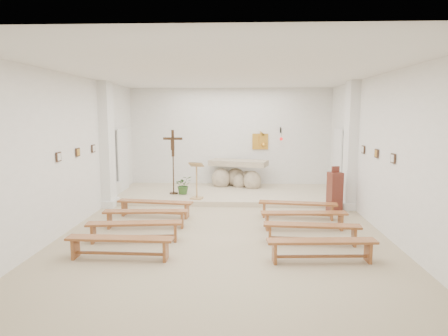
{
  "coord_description": "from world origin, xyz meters",
  "views": [
    {
      "loc": [
        0.36,
        -9.0,
        2.63
      ],
      "look_at": [
        -0.08,
        1.6,
        1.17
      ],
      "focal_mm": 32.0,
      "sensor_mm": 36.0,
      "label": 1
    }
  ],
  "objects_px": {
    "altar": "(238,175)",
    "bench_right_front": "(298,206)",
    "bench_left_second": "(146,215)",
    "bench_right_second": "(304,216)",
    "donation_pedestal": "(335,192)",
    "crucifix_stand": "(173,157)",
    "lectern": "(196,180)",
    "bench_right_third": "(312,229)",
    "bench_left_front": "(155,205)",
    "bench_left_third": "(135,227)",
    "bench_right_fourth": "(322,245)",
    "bench_left_fourth": "(120,243)"
  },
  "relations": [
    {
      "from": "bench_right_second",
      "to": "bench_right_third",
      "type": "distance_m",
      "value": 1.0
    },
    {
      "from": "lectern",
      "to": "bench_right_second",
      "type": "height_order",
      "value": "lectern"
    },
    {
      "from": "altar",
      "to": "bench_left_front",
      "type": "relative_size",
      "value": 1.05
    },
    {
      "from": "altar",
      "to": "bench_left_fourth",
      "type": "xyz_separation_m",
      "value": [
        -2.08,
        -6.52,
        -0.22
      ]
    },
    {
      "from": "bench_left_second",
      "to": "bench_right_second",
      "type": "xyz_separation_m",
      "value": [
        3.62,
        0.0,
        0.0
      ]
    },
    {
      "from": "bench_right_front",
      "to": "bench_right_second",
      "type": "distance_m",
      "value": 1.0
    },
    {
      "from": "bench_right_third",
      "to": "crucifix_stand",
      "type": "bearing_deg",
      "value": 133.59
    },
    {
      "from": "crucifix_stand",
      "to": "bench_right_third",
      "type": "relative_size",
      "value": 1.01
    },
    {
      "from": "crucifix_stand",
      "to": "bench_left_front",
      "type": "relative_size",
      "value": 1.01
    },
    {
      "from": "altar",
      "to": "bench_right_fourth",
      "type": "distance_m",
      "value": 6.7
    },
    {
      "from": "altar",
      "to": "lectern",
      "type": "bearing_deg",
      "value": -103.98
    },
    {
      "from": "crucifix_stand",
      "to": "bench_right_fourth",
      "type": "bearing_deg",
      "value": -50.19
    },
    {
      "from": "crucifix_stand",
      "to": "bench_left_fourth",
      "type": "xyz_separation_m",
      "value": [
        -0.1,
        -5.21,
        -0.99
      ]
    },
    {
      "from": "donation_pedestal",
      "to": "bench_left_third",
      "type": "xyz_separation_m",
      "value": [
        -4.71,
        -2.74,
        -0.24
      ]
    },
    {
      "from": "crucifix_stand",
      "to": "bench_right_second",
      "type": "xyz_separation_m",
      "value": [
        3.51,
        -3.21,
        -0.99
      ]
    },
    {
      "from": "altar",
      "to": "bench_left_second",
      "type": "xyz_separation_m",
      "value": [
        -2.08,
        -4.52,
        -0.22
      ]
    },
    {
      "from": "altar",
      "to": "donation_pedestal",
      "type": "bearing_deg",
      "value": -30.12
    },
    {
      "from": "bench_left_second",
      "to": "bench_left_third",
      "type": "relative_size",
      "value": 1.0
    },
    {
      "from": "bench_left_fourth",
      "to": "bench_right_fourth",
      "type": "distance_m",
      "value": 3.62
    },
    {
      "from": "lectern",
      "to": "bench_right_fourth",
      "type": "distance_m",
      "value": 5.27
    },
    {
      "from": "altar",
      "to": "bench_right_third",
      "type": "relative_size",
      "value": 1.06
    },
    {
      "from": "bench_left_front",
      "to": "crucifix_stand",
      "type": "bearing_deg",
      "value": 95.02
    },
    {
      "from": "bench_left_front",
      "to": "bench_left_third",
      "type": "height_order",
      "value": "same"
    },
    {
      "from": "donation_pedestal",
      "to": "bench_right_front",
      "type": "xyz_separation_m",
      "value": [
        -1.09,
        -0.74,
        -0.24
      ]
    },
    {
      "from": "bench_right_front",
      "to": "bench_right_third",
      "type": "xyz_separation_m",
      "value": [
        -0.0,
        -2.0,
        0.0
      ]
    },
    {
      "from": "bench_right_front",
      "to": "bench_left_second",
      "type": "height_order",
      "value": "same"
    },
    {
      "from": "bench_right_third",
      "to": "bench_left_front",
      "type": "bearing_deg",
      "value": 154.8
    },
    {
      "from": "altar",
      "to": "crucifix_stand",
      "type": "bearing_deg",
      "value": -130.08
    },
    {
      "from": "bench_left_third",
      "to": "bench_right_third",
      "type": "bearing_deg",
      "value": -6.26
    },
    {
      "from": "bench_right_fourth",
      "to": "lectern",
      "type": "bearing_deg",
      "value": 117.63
    },
    {
      "from": "bench_right_front",
      "to": "bench_left_third",
      "type": "xyz_separation_m",
      "value": [
        -3.62,
        -2.0,
        0.0
      ]
    },
    {
      "from": "altar",
      "to": "bench_right_second",
      "type": "bearing_deg",
      "value": -54.76
    },
    {
      "from": "bench_right_third",
      "to": "bench_right_fourth",
      "type": "height_order",
      "value": "same"
    },
    {
      "from": "altar",
      "to": "bench_right_front",
      "type": "height_order",
      "value": "altar"
    },
    {
      "from": "lectern",
      "to": "bench_right_fourth",
      "type": "xyz_separation_m",
      "value": [
        2.72,
        -4.5,
        -0.39
      ]
    },
    {
      "from": "crucifix_stand",
      "to": "bench_left_front",
      "type": "xyz_separation_m",
      "value": [
        -0.1,
        -2.21,
        -0.99
      ]
    },
    {
      "from": "bench_left_third",
      "to": "bench_left_fourth",
      "type": "height_order",
      "value": "same"
    },
    {
      "from": "bench_left_front",
      "to": "bench_left_fourth",
      "type": "bearing_deg",
      "value": -82.27
    },
    {
      "from": "crucifix_stand",
      "to": "bench_right_fourth",
      "type": "height_order",
      "value": "crucifix_stand"
    },
    {
      "from": "bench_left_second",
      "to": "bench_left_third",
      "type": "bearing_deg",
      "value": -93.7
    },
    {
      "from": "lectern",
      "to": "bench_left_front",
      "type": "height_order",
      "value": "lectern"
    },
    {
      "from": "bench_left_front",
      "to": "lectern",
      "type": "bearing_deg",
      "value": 66.82
    },
    {
      "from": "bench_right_third",
      "to": "bench_left_fourth",
      "type": "height_order",
      "value": "same"
    },
    {
      "from": "lectern",
      "to": "crucifix_stand",
      "type": "xyz_separation_m",
      "value": [
        -0.79,
        0.71,
        0.59
      ]
    },
    {
      "from": "altar",
      "to": "lectern",
      "type": "height_order",
      "value": "lectern"
    },
    {
      "from": "bench_left_third",
      "to": "bench_right_fourth",
      "type": "relative_size",
      "value": 1.0
    },
    {
      "from": "altar",
      "to": "bench_left_third",
      "type": "distance_m",
      "value": 5.9
    },
    {
      "from": "bench_left_front",
      "to": "bench_left_fourth",
      "type": "relative_size",
      "value": 1.01
    },
    {
      "from": "donation_pedestal",
      "to": "bench_left_third",
      "type": "bearing_deg",
      "value": -164.55
    },
    {
      "from": "bench_right_third",
      "to": "bench_left_fourth",
      "type": "relative_size",
      "value": 1.0
    }
  ]
}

